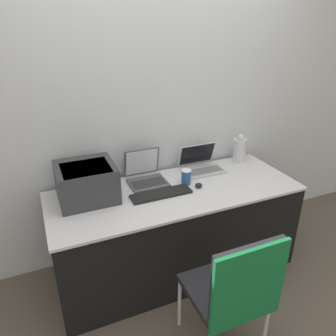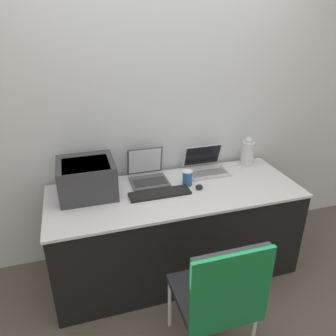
{
  "view_description": "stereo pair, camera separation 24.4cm",
  "coord_description": "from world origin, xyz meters",
  "px_view_note": "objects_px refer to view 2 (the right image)",
  "views": [
    {
      "loc": [
        -0.93,
        -1.64,
        1.96
      ],
      "look_at": [
        -0.05,
        0.4,
        0.92
      ],
      "focal_mm": 35.0,
      "sensor_mm": 36.0,
      "label": 1
    },
    {
      "loc": [
        -0.7,
        -1.72,
        1.96
      ],
      "look_at": [
        -0.05,
        0.4,
        0.92
      ],
      "focal_mm": 35.0,
      "sensor_mm": 36.0,
      "label": 2
    }
  ],
  "objects_px": {
    "external_keyboard": "(160,193)",
    "metal_pitcher": "(248,153)",
    "laptop_left": "(148,174)",
    "laptop_right": "(206,166)",
    "chair": "(221,293)",
    "mouse": "(199,187)",
    "coffee_cup": "(187,178)",
    "printer": "(87,177)"
  },
  "relations": [
    {
      "from": "printer",
      "to": "laptop_right",
      "type": "distance_m",
      "value": 1.0
    },
    {
      "from": "printer",
      "to": "external_keyboard",
      "type": "relative_size",
      "value": 0.89
    },
    {
      "from": "coffee_cup",
      "to": "chair",
      "type": "bearing_deg",
      "value": -98.22
    },
    {
      "from": "laptop_right",
      "to": "metal_pitcher",
      "type": "xyz_separation_m",
      "value": [
        0.41,
        0.03,
        0.07
      ]
    },
    {
      "from": "coffee_cup",
      "to": "mouse",
      "type": "relative_size",
      "value": 2.12
    },
    {
      "from": "mouse",
      "to": "external_keyboard",
      "type": "bearing_deg",
      "value": 178.96
    },
    {
      "from": "printer",
      "to": "laptop_right",
      "type": "xyz_separation_m",
      "value": [
        0.99,
        0.1,
        -0.09
      ]
    },
    {
      "from": "laptop_right",
      "to": "coffee_cup",
      "type": "relative_size",
      "value": 2.83
    },
    {
      "from": "mouse",
      "to": "chair",
      "type": "xyz_separation_m",
      "value": [
        -0.2,
        -0.84,
        -0.21
      ]
    },
    {
      "from": "laptop_left",
      "to": "laptop_right",
      "type": "height_order",
      "value": "laptop_left"
    },
    {
      "from": "laptop_right",
      "to": "external_keyboard",
      "type": "relative_size",
      "value": 0.75
    },
    {
      "from": "laptop_right",
      "to": "laptop_left",
      "type": "bearing_deg",
      "value": -178.21
    },
    {
      "from": "printer",
      "to": "external_keyboard",
      "type": "xyz_separation_m",
      "value": [
        0.51,
        -0.17,
        -0.13
      ]
    },
    {
      "from": "printer",
      "to": "metal_pitcher",
      "type": "distance_m",
      "value": 1.4
    },
    {
      "from": "laptop_right",
      "to": "coffee_cup",
      "type": "bearing_deg",
      "value": -142.13
    },
    {
      "from": "printer",
      "to": "metal_pitcher",
      "type": "xyz_separation_m",
      "value": [
        1.4,
        0.13,
        -0.02
      ]
    },
    {
      "from": "coffee_cup",
      "to": "laptop_right",
      "type": "bearing_deg",
      "value": 37.87
    },
    {
      "from": "chair",
      "to": "laptop_right",
      "type": "bearing_deg",
      "value": 71.63
    },
    {
      "from": "laptop_left",
      "to": "laptop_right",
      "type": "xyz_separation_m",
      "value": [
        0.51,
        0.02,
        -0.01
      ]
    },
    {
      "from": "mouse",
      "to": "laptop_left",
      "type": "bearing_deg",
      "value": 142.63
    },
    {
      "from": "metal_pitcher",
      "to": "chair",
      "type": "distance_m",
      "value": 1.41
    },
    {
      "from": "coffee_cup",
      "to": "mouse",
      "type": "xyz_separation_m",
      "value": [
        0.06,
        -0.09,
        -0.04
      ]
    },
    {
      "from": "chair",
      "to": "coffee_cup",
      "type": "bearing_deg",
      "value": 81.78
    },
    {
      "from": "mouse",
      "to": "metal_pitcher",
      "type": "height_order",
      "value": "metal_pitcher"
    },
    {
      "from": "printer",
      "to": "mouse",
      "type": "xyz_separation_m",
      "value": [
        0.82,
        -0.17,
        -0.12
      ]
    },
    {
      "from": "mouse",
      "to": "chair",
      "type": "relative_size",
      "value": 0.06
    },
    {
      "from": "laptop_left",
      "to": "laptop_right",
      "type": "distance_m",
      "value": 0.51
    },
    {
      "from": "external_keyboard",
      "to": "metal_pitcher",
      "type": "height_order",
      "value": "metal_pitcher"
    },
    {
      "from": "printer",
      "to": "laptop_right",
      "type": "bearing_deg",
      "value": 5.85
    },
    {
      "from": "laptop_left",
      "to": "laptop_right",
      "type": "relative_size",
      "value": 0.86
    },
    {
      "from": "external_keyboard",
      "to": "metal_pitcher",
      "type": "relative_size",
      "value": 1.76
    },
    {
      "from": "printer",
      "to": "laptop_left",
      "type": "relative_size",
      "value": 1.38
    },
    {
      "from": "laptop_right",
      "to": "mouse",
      "type": "distance_m",
      "value": 0.33
    },
    {
      "from": "printer",
      "to": "laptop_left",
      "type": "xyz_separation_m",
      "value": [
        0.48,
        0.09,
        -0.09
      ]
    },
    {
      "from": "external_keyboard",
      "to": "metal_pitcher",
      "type": "distance_m",
      "value": 0.94
    },
    {
      "from": "printer",
      "to": "metal_pitcher",
      "type": "bearing_deg",
      "value": 5.23
    },
    {
      "from": "chair",
      "to": "mouse",
      "type": "bearing_deg",
      "value": 76.73
    },
    {
      "from": "external_keyboard",
      "to": "chair",
      "type": "relative_size",
      "value": 0.51
    },
    {
      "from": "printer",
      "to": "coffee_cup",
      "type": "distance_m",
      "value": 0.77
    },
    {
      "from": "laptop_left",
      "to": "coffee_cup",
      "type": "relative_size",
      "value": 2.43
    },
    {
      "from": "laptop_left",
      "to": "coffee_cup",
      "type": "height_order",
      "value": "laptop_left"
    },
    {
      "from": "printer",
      "to": "laptop_left",
      "type": "bearing_deg",
      "value": 10.12
    }
  ]
}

